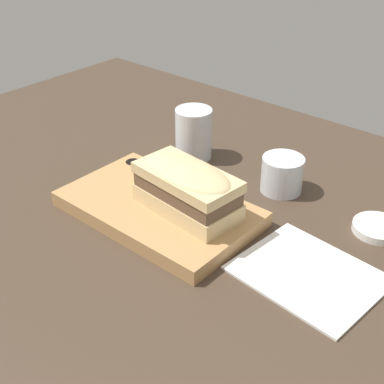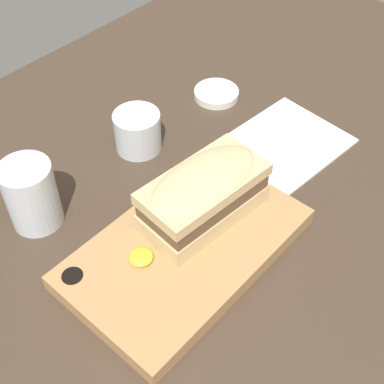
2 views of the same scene
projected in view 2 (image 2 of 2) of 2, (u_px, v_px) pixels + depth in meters
The scene contains 8 objects.
dining_table at pixel (209, 226), 74.67cm from camera, with size 146.36×101.05×2.00cm.
serving_board at pixel (185, 248), 69.18cm from camera, with size 31.22×18.87×2.55cm.
sandwich at pixel (205, 194), 68.26cm from camera, with size 17.42×9.84×7.98cm.
mustard_dollop at pixel (141, 257), 65.94cm from camera, with size 3.03×3.03×1.21cm.
water_glass at pixel (32, 198), 71.15cm from camera, with size 7.02×7.02×9.77cm.
wine_glass at pixel (138, 133), 82.48cm from camera, with size 7.25×7.25×6.29cm.
napkin at pixel (283, 144), 84.62cm from camera, with size 20.24×17.00×0.40cm.
condiment_dish at pixel (216, 94), 93.10cm from camera, with size 7.79×7.79×1.27cm.
Camera 2 is at (-37.31, -29.99, 58.55)cm, focal length 50.00 mm.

